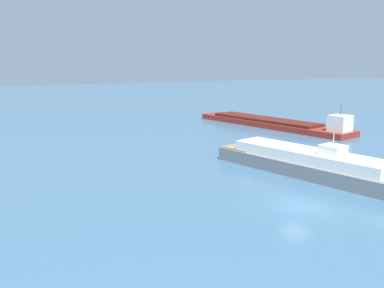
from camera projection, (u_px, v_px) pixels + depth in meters
name	position (u px, v px, depth m)	size (l,w,h in m)	color
ground_plane	(296.00, 207.00, 39.74)	(400.00, 400.00, 0.00)	#3D607F
cargo_barge	(274.00, 123.00, 85.32)	(16.54, 35.41, 5.67)	maroon
white_riverboat	(308.00, 163.00, 50.54)	(12.97, 25.27, 5.46)	slate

